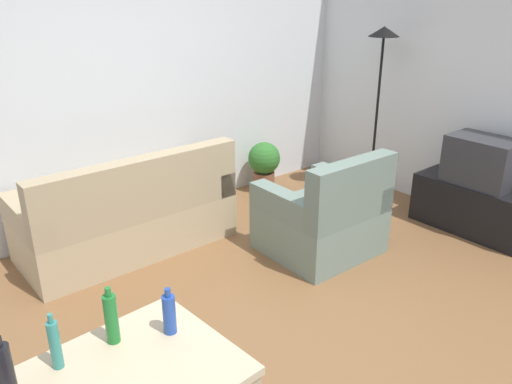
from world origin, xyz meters
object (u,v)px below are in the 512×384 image
object	(u,v)px
tv	(482,161)
armchair	(324,219)
torchiere_lamp	(381,67)
bottle_green	(111,318)
couch	(129,218)
bottle_blue	(169,314)
tv_stand	(474,207)
bottle_dark	(5,374)
potted_plant	(264,163)
bottle_tall	(55,344)

from	to	relation	value
tv	armchair	bearing A→B (deg)	66.53
tv	armchair	xyz separation A→B (m)	(-1.41, 0.61, -0.38)
torchiere_lamp	bottle_green	size ratio (longest dim) A/B	6.69
torchiere_lamp	armchair	size ratio (longest dim) A/B	1.97
couch	bottle_blue	size ratio (longest dim) A/B	8.01
tv_stand	armchair	bearing A→B (deg)	66.48
armchair	tv	bearing A→B (deg)	157.86
bottle_dark	potted_plant	bearing A→B (deg)	36.21
tv	armchair	size ratio (longest dim) A/B	0.65
bottle_blue	torchiere_lamp	bearing A→B (deg)	24.67
couch	tv	bearing A→B (deg)	147.17
couch	torchiere_lamp	distance (m)	2.95
tv	torchiere_lamp	distance (m)	1.41
tv	bottle_blue	xyz separation A→B (m)	(-3.52, -0.40, 0.16)
tv	bottle_green	world-z (taller)	bottle_green
armchair	bottle_blue	bearing A→B (deg)	27.01
torchiere_lamp	bottle_tall	xyz separation A→B (m)	(-3.99, -1.52, -0.54)
bottle_tall	torchiere_lamp	bearing A→B (deg)	20.89
torchiere_lamp	bottle_blue	xyz separation A→B (m)	(-3.52, -1.62, -0.56)
potted_plant	bottle_blue	bearing A→B (deg)	-137.28
couch	potted_plant	bearing A→B (deg)	-170.27
couch	armchair	distance (m)	1.70
armchair	bottle_dark	world-z (taller)	bottle_dark
tv	bottle_dark	xyz separation A→B (m)	(-4.19, -0.38, 0.19)
torchiere_lamp	bottle_green	xyz separation A→B (m)	(-3.74, -1.52, -0.53)
torchiere_lamp	bottle_tall	world-z (taller)	torchiere_lamp
tv	armchair	distance (m)	1.59
tv	bottle_tall	bearing A→B (deg)	94.39
armchair	bottle_green	bearing A→B (deg)	22.70
armchair	bottle_dark	xyz separation A→B (m)	(-2.78, -1.00, 0.57)
tv_stand	tv	xyz separation A→B (m)	(0.00, 0.00, 0.46)
tv	bottle_tall	world-z (taller)	bottle_tall
potted_plant	bottle_dark	xyz separation A→B (m)	(-3.32, -2.43, 0.56)
bottle_tall	bottle_green	distance (m)	0.24
tv	torchiere_lamp	world-z (taller)	torchiere_lamp
armchair	bottle_tall	xyz separation A→B (m)	(-2.58, -0.92, 0.55)
potted_plant	bottle_tall	bearing A→B (deg)	-142.94
armchair	couch	bearing A→B (deg)	-39.97
tv	potted_plant	distance (m)	2.26
bottle_dark	bottle_green	world-z (taller)	bottle_dark
couch	torchiere_lamp	size ratio (longest dim) A/B	1.00
bottle_green	bottle_blue	size ratio (longest dim) A/B	1.20
armchair	bottle_green	world-z (taller)	bottle_green
couch	bottle_green	world-z (taller)	bottle_green
torchiere_lamp	tv_stand	bearing A→B (deg)	-90.00
armchair	bottle_green	distance (m)	2.57
tv	bottle_blue	size ratio (longest dim) A/B	2.66
bottle_tall	bottle_blue	world-z (taller)	bottle_tall
bottle_dark	bottle_tall	bearing A→B (deg)	21.01
couch	bottle_tall	size ratio (longest dim) A/B	7.10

